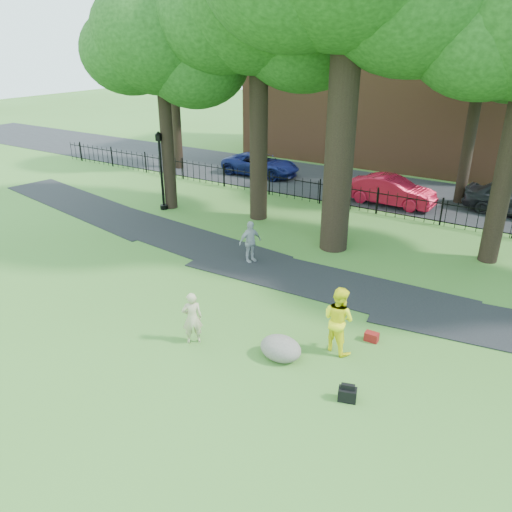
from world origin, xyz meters
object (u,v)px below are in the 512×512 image
Objects in this scene: man at (339,319)px; red_sedan at (391,191)px; lamppost at (161,172)px; boulder at (281,347)px; woman at (192,318)px.

red_sedan is at bearing -59.90° from man.
lamppost is 0.87× the size of red_sedan.
boulder is at bearing -46.02° from lamppost.
boulder is 13.62m from lamppost.
woman is at bearing -55.25° from lamppost.
lamppost is (-8.64, 8.45, 1.10)m from woman.
lamppost is at bearing 128.19° from red_sedan.
man reaches higher than woman.
lamppost is 11.45m from red_sedan.
man is 0.50× the size of lamppost.
woman is 15.15m from red_sedan.
woman is at bearing -164.70° from boulder.
lamppost reaches higher than woman.
red_sedan is (9.22, 6.69, -1.15)m from lamppost.
lamppost is at bearing -11.05° from man.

